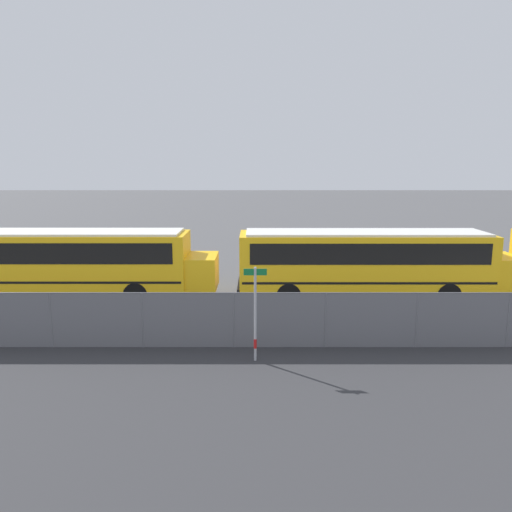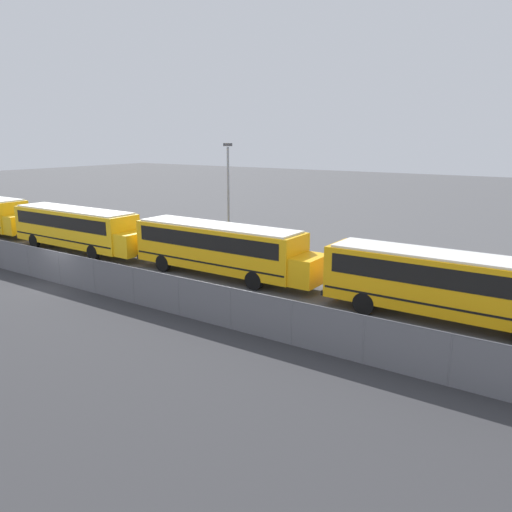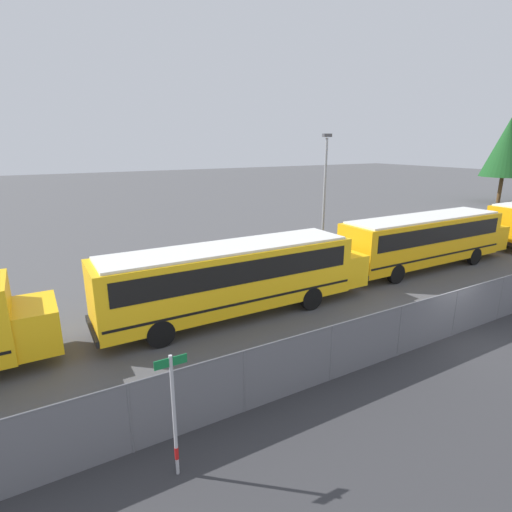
{
  "view_description": "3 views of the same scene",
  "coord_description": "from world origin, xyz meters",
  "px_view_note": "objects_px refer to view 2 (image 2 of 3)",
  "views": [
    {
      "loc": [
        -11.3,
        -15.74,
        6.0
      ],
      "look_at": [
        -11.35,
        5.36,
        2.09
      ],
      "focal_mm": 35.0,
      "sensor_mm": 36.0,
      "label": 1
    },
    {
      "loc": [
        24.31,
        -16.07,
        8.04
      ],
      "look_at": [
        9.41,
        5.76,
        1.76
      ],
      "focal_mm": 35.0,
      "sensor_mm": 36.0,
      "label": 2
    },
    {
      "loc": [
        -13.42,
        -8.31,
        7.12
      ],
      "look_at": [
        -4.67,
        6.94,
        2.14
      ],
      "focal_mm": 28.0,
      "sensor_mm": 36.0,
      "label": 3
    }
  ],
  "objects_px": {
    "school_bus_2": "(77,226)",
    "light_pole": "(228,194)",
    "school_bus_4": "(454,283)",
    "school_bus_3": "(221,246)"
  },
  "relations": [
    {
      "from": "school_bus_2",
      "to": "light_pole",
      "type": "distance_m",
      "value": 11.22
    },
    {
      "from": "school_bus_2",
      "to": "school_bus_4",
      "type": "relative_size",
      "value": 1.0
    },
    {
      "from": "school_bus_2",
      "to": "school_bus_4",
      "type": "bearing_deg",
      "value": 0.65
    },
    {
      "from": "school_bus_2",
      "to": "school_bus_4",
      "type": "distance_m",
      "value": 25.93
    },
    {
      "from": "school_bus_2",
      "to": "light_pole",
      "type": "relative_size",
      "value": 1.61
    },
    {
      "from": "light_pole",
      "to": "school_bus_4",
      "type": "bearing_deg",
      "value": -18.3
    },
    {
      "from": "school_bus_3",
      "to": "school_bus_4",
      "type": "xyz_separation_m",
      "value": [
        13.17,
        -0.24,
        0.0
      ]
    },
    {
      "from": "school_bus_2",
      "to": "school_bus_3",
      "type": "xyz_separation_m",
      "value": [
        12.76,
        0.53,
        0.0
      ]
    },
    {
      "from": "school_bus_4",
      "to": "light_pole",
      "type": "relative_size",
      "value": 1.61
    },
    {
      "from": "school_bus_3",
      "to": "light_pole",
      "type": "xyz_separation_m",
      "value": [
        -3.44,
        5.25,
        2.37
      ]
    }
  ]
}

